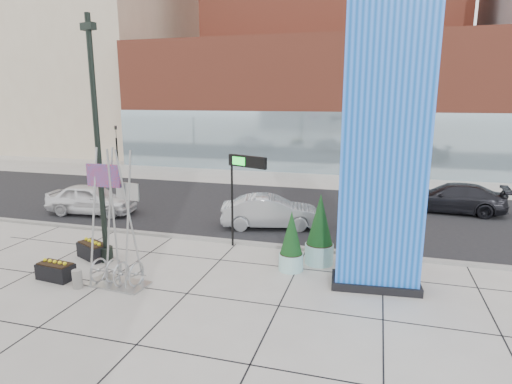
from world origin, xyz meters
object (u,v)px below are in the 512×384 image
(car_silver_mid, at_px, (271,212))
(lamp_post, at_px, (99,167))
(blue_pylon, at_px, (384,150))
(overhead_street_sign, at_px, (247,168))
(public_art_sculpture, at_px, (116,250))
(concrete_bollard, at_px, (77,279))
(car_white_west, at_px, (92,199))

(car_silver_mid, bearing_deg, lamp_post, 124.77)
(blue_pylon, bearing_deg, overhead_street_sign, 149.11)
(blue_pylon, xyz_separation_m, lamp_post, (-9.89, -0.45, -0.89))
(public_art_sculpture, distance_m, car_silver_mid, 8.32)
(lamp_post, bearing_deg, car_silver_mid, 49.72)
(concrete_bollard, xyz_separation_m, car_white_west, (-5.32, 7.96, 0.49))
(lamp_post, distance_m, car_white_west, 7.94)
(blue_pylon, height_order, car_white_west, blue_pylon)
(concrete_bollard, bearing_deg, car_silver_mid, 61.43)
(blue_pylon, bearing_deg, public_art_sculpture, -169.99)
(blue_pylon, distance_m, car_silver_mid, 8.23)
(concrete_bollard, bearing_deg, overhead_street_sign, 51.56)
(blue_pylon, height_order, overhead_street_sign, blue_pylon)
(public_art_sculpture, relative_size, concrete_bollard, 7.48)
(car_silver_mid, bearing_deg, concrete_bollard, 136.49)
(overhead_street_sign, relative_size, car_white_west, 0.83)
(car_white_west, height_order, car_silver_mid, car_white_west)
(car_white_west, bearing_deg, overhead_street_sign, -111.38)
(blue_pylon, bearing_deg, car_silver_mid, 127.31)
(public_art_sculpture, bearing_deg, blue_pylon, 19.96)
(blue_pylon, height_order, concrete_bollard, blue_pylon)
(overhead_street_sign, distance_m, car_silver_mid, 3.87)
(public_art_sculpture, bearing_deg, lamp_post, 138.73)
(blue_pylon, relative_size, public_art_sculpture, 2.04)
(overhead_street_sign, xyz_separation_m, car_silver_mid, (0.26, 2.90, -2.56))
(blue_pylon, xyz_separation_m, concrete_bollard, (-9.38, -2.77, -4.23))
(concrete_bollard, height_order, overhead_street_sign, overhead_street_sign)
(lamp_post, relative_size, car_silver_mid, 1.92)
(overhead_street_sign, bearing_deg, car_silver_mid, 107.43)
(lamp_post, distance_m, concrete_bollard, 4.10)
(blue_pylon, relative_size, car_white_west, 2.00)
(public_art_sculpture, height_order, concrete_bollard, public_art_sculpture)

